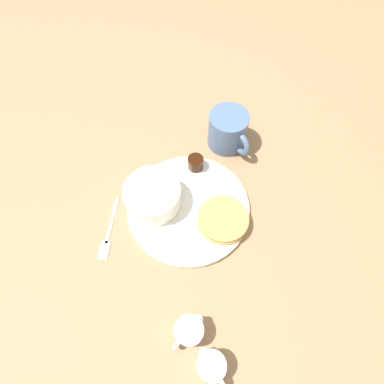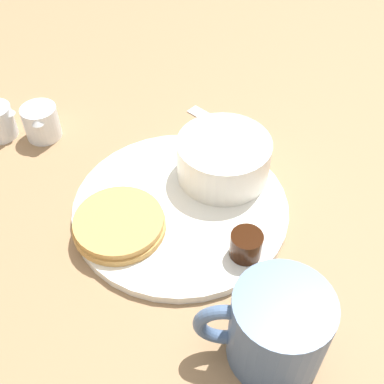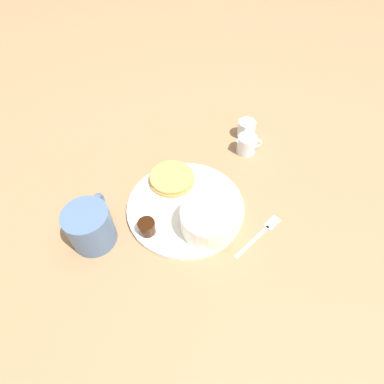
% 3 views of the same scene
% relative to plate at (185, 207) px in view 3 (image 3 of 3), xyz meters
% --- Properties ---
extents(ground_plane, '(4.00, 4.00, 0.00)m').
position_rel_plate_xyz_m(ground_plane, '(0.00, 0.00, -0.01)').
color(ground_plane, '#93704C').
extents(plate, '(0.27, 0.27, 0.01)m').
position_rel_plate_xyz_m(plate, '(0.00, 0.00, 0.00)').
color(plate, white).
rests_on(plate, ground_plane).
extents(pancake_stack, '(0.11, 0.11, 0.02)m').
position_rel_plate_xyz_m(pancake_stack, '(0.02, 0.08, 0.01)').
color(pancake_stack, tan).
rests_on(pancake_stack, plate).
extents(bowl, '(0.12, 0.12, 0.06)m').
position_rel_plate_xyz_m(bowl, '(0.00, -0.08, 0.04)').
color(bowl, white).
rests_on(bowl, plate).
extents(syrup_cup, '(0.04, 0.04, 0.03)m').
position_rel_plate_xyz_m(syrup_cup, '(-0.11, -0.00, 0.02)').
color(syrup_cup, black).
rests_on(syrup_cup, plate).
extents(butter_ramekin, '(0.04, 0.04, 0.04)m').
position_rel_plate_xyz_m(butter_ramekin, '(-0.01, -0.11, 0.02)').
color(butter_ramekin, white).
rests_on(butter_ramekin, plate).
extents(coffee_mug, '(0.11, 0.11, 0.09)m').
position_rel_plate_xyz_m(coffee_mug, '(-0.20, 0.07, 0.04)').
color(coffee_mug, slate).
rests_on(coffee_mug, ground_plane).
extents(creamer_pitcher_near, '(0.06, 0.05, 0.05)m').
position_rel_plate_xyz_m(creamer_pitcher_near, '(0.25, 0.04, 0.02)').
color(creamer_pitcher_near, white).
rests_on(creamer_pitcher_near, ground_plane).
extents(creamer_pitcher_far, '(0.06, 0.06, 0.05)m').
position_rel_plate_xyz_m(creamer_pitcher_far, '(0.30, 0.09, 0.02)').
color(creamer_pitcher_far, white).
rests_on(creamer_pitcher_far, ground_plane).
extents(fork, '(0.15, 0.02, 0.00)m').
position_rel_plate_xyz_m(fork, '(0.09, -0.16, -0.00)').
color(fork, silver).
rests_on(fork, ground_plane).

